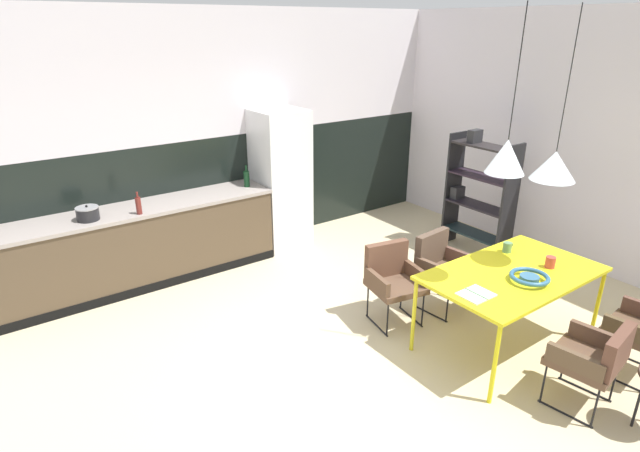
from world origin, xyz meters
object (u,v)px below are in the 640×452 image
object	(u,v)px
fruit_bowl	(529,277)
pendant_lamp_over_table_near	(506,156)
refrigerator_column	(281,180)
open_book	(476,294)
armchair_corner_seat	(596,355)
armchair_near_window	(392,274)
pendant_lamp_over_table_far	(554,166)
armchair_facing_counter	(440,261)
cooking_pot	(88,213)
bottle_vinegar_dark	(139,205)
bottle_spice_small	(246,178)
open_shelf_unit	(478,191)
dining_table	(513,276)
mug_wide_latte	(507,247)
mug_dark_espresso	(551,262)

from	to	relation	value
fruit_bowl	pendant_lamp_over_table_near	world-z (taller)	pendant_lamp_over_table_near
refrigerator_column	open_book	distance (m)	3.27
armchair_corner_seat	armchair_near_window	bearing A→B (deg)	92.03
pendant_lamp_over_table_near	pendant_lamp_over_table_far	size ratio (longest dim) A/B	0.89
refrigerator_column	armchair_facing_counter	bearing A→B (deg)	-78.52
cooking_pot	pendant_lamp_over_table_near	world-z (taller)	pendant_lamp_over_table_near
armchair_near_window	cooking_pot	size ratio (longest dim) A/B	3.47
bottle_vinegar_dark	bottle_spice_small	bearing A→B (deg)	8.56
armchair_facing_counter	cooking_pot	distance (m)	3.65
cooking_pot	open_shelf_unit	distance (m)	4.55
pendant_lamp_over_table_near	bottle_vinegar_dark	bearing A→B (deg)	124.36
dining_table	open_book	size ratio (longest dim) A/B	6.14
refrigerator_column	pendant_lamp_over_table_near	xyz separation A→B (m)	(0.13, -3.17, 0.93)
mug_wide_latte	armchair_corner_seat	bearing A→B (deg)	-113.27
armchair_near_window	pendant_lamp_over_table_near	distance (m)	1.64
cooking_pot	refrigerator_column	bearing A→B (deg)	2.31
refrigerator_column	pendant_lamp_over_table_near	world-z (taller)	pendant_lamp_over_table_near
refrigerator_column	mug_dark_espresso	bearing A→B (deg)	-76.64
armchair_corner_seat	pendant_lamp_over_table_near	distance (m)	1.64
armchair_near_window	fruit_bowl	bearing A→B (deg)	124.82
armchair_facing_counter	mug_wide_latte	distance (m)	0.69
bottle_spice_small	open_shelf_unit	bearing A→B (deg)	-34.35
armchair_facing_counter	mug_dark_espresso	world-z (taller)	mug_dark_espresso
mug_wide_latte	bottle_vinegar_dark	world-z (taller)	bottle_vinegar_dark
refrigerator_column	dining_table	distance (m)	3.22
armchair_near_window	open_shelf_unit	size ratio (longest dim) A/B	0.50
refrigerator_column	open_book	bearing A→B (deg)	-92.78
mug_dark_espresso	bottle_spice_small	size ratio (longest dim) A/B	0.49
dining_table	mug_dark_espresso	xyz separation A→B (m)	(0.34, -0.13, 0.10)
fruit_bowl	cooking_pot	size ratio (longest dim) A/B	1.46
fruit_bowl	armchair_facing_counter	bearing A→B (deg)	85.48
refrigerator_column	armchair_corner_seat	distance (m)	4.11
armchair_near_window	refrigerator_column	bearing A→B (deg)	-81.43
armchair_corner_seat	bottle_spice_small	size ratio (longest dim) A/B	2.69
bottle_vinegar_dark	pendant_lamp_over_table_far	size ratio (longest dim) A/B	0.18
mug_wide_latte	refrigerator_column	bearing A→B (deg)	104.77
bottle_spice_small	bottle_vinegar_dark	bearing A→B (deg)	-171.44
bottle_vinegar_dark	armchair_near_window	bearing A→B (deg)	-48.48
open_book	cooking_pot	xyz separation A→B (m)	(-2.21, 3.17, 0.22)
dining_table	mug_dark_espresso	bearing A→B (deg)	-21.31
armchair_facing_counter	armchair_corner_seat	distance (m)	1.75
mug_dark_espresso	bottle_vinegar_dark	size ratio (longest dim) A/B	0.55
armchair_corner_seat	pendant_lamp_over_table_near	bearing A→B (deg)	89.01
pendant_lamp_over_table_far	mug_dark_espresso	bearing A→B (deg)	-77.93
armchair_corner_seat	fruit_bowl	size ratio (longest dim) A/B	2.22
refrigerator_column	armchair_near_window	world-z (taller)	refrigerator_column
cooking_pot	pendant_lamp_over_table_far	xyz separation A→B (m)	(3.14, -3.12, 0.70)
dining_table	pendant_lamp_over_table_far	world-z (taller)	pendant_lamp_over_table_far
armchair_corner_seat	open_book	size ratio (longest dim) A/B	2.82
fruit_bowl	pendant_lamp_over_table_near	size ratio (longest dim) A/B	0.27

